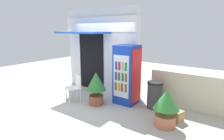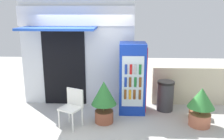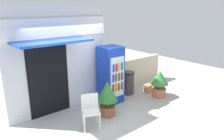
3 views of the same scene
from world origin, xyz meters
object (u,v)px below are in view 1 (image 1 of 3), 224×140
at_px(potted_plant_curbside, 166,106).
at_px(cardboard_box, 175,115).
at_px(trash_bin, 155,95).
at_px(drink_cooler, 127,75).
at_px(potted_plant_near_shop, 96,85).
at_px(plastic_chair, 75,86).

distance_m(potted_plant_curbside, cardboard_box, 0.60).
relative_size(trash_bin, cardboard_box, 1.98).
distance_m(potted_plant_curbside, trash_bin, 1.10).
bearing_deg(drink_cooler, potted_plant_near_shop, -136.00).
height_order(potted_plant_near_shop, potted_plant_curbside, potted_plant_near_shop).
bearing_deg(cardboard_box, potted_plant_near_shop, -170.93).
bearing_deg(trash_bin, drink_cooler, -172.13).
height_order(drink_cooler, plastic_chair, drink_cooler).
relative_size(plastic_chair, potted_plant_near_shop, 0.85).
bearing_deg(potted_plant_curbside, drink_cooler, 154.12).
height_order(trash_bin, cardboard_box, trash_bin).
xyz_separation_m(potted_plant_near_shop, cardboard_box, (2.31, 0.37, -0.47)).
bearing_deg(drink_cooler, trash_bin, 7.87).
bearing_deg(trash_bin, plastic_chair, -156.62).
distance_m(drink_cooler, cardboard_box, 1.82).
bearing_deg(cardboard_box, trash_bin, 150.41).
height_order(drink_cooler, cardboard_box, drink_cooler).
xyz_separation_m(drink_cooler, cardboard_box, (1.62, -0.30, -0.77)).
distance_m(drink_cooler, potted_plant_near_shop, 1.01).
height_order(drink_cooler, potted_plant_near_shop, drink_cooler).
relative_size(potted_plant_near_shop, cardboard_box, 2.52).
bearing_deg(potted_plant_near_shop, drink_cooler, 44.00).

